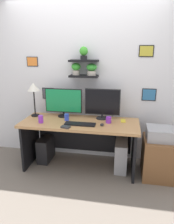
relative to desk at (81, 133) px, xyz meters
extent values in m
plane|color=#70665B|center=(0.00, -0.06, -0.54)|extent=(8.00, 8.00, 0.00)
cube|color=silver|center=(0.00, 0.38, 0.81)|extent=(4.40, 0.04, 2.70)
cube|color=black|center=(0.00, 0.26, 0.84)|extent=(0.44, 0.20, 0.03)
cube|color=black|center=(0.00, 0.26, 1.07)|extent=(0.44, 0.20, 0.03)
cylinder|color=#B2A899|center=(-0.12, 0.26, 0.89)|extent=(0.11, 0.11, 0.07)
ellipsoid|color=green|center=(-0.12, 0.26, 0.98)|extent=(0.14, 0.14, 0.11)
cylinder|color=#B2A899|center=(0.12, 0.26, 0.89)|extent=(0.13, 0.13, 0.07)
ellipsoid|color=green|center=(0.12, 0.26, 0.98)|extent=(0.16, 0.16, 0.11)
cylinder|color=black|center=(0.00, 0.26, 1.12)|extent=(0.10, 0.10, 0.06)
ellipsoid|color=green|center=(0.00, 0.26, 1.21)|extent=(0.13, 0.13, 0.13)
cube|color=#2D2D33|center=(-0.87, 0.36, 1.05)|extent=(0.19, 0.02, 0.16)
cube|color=orange|center=(-0.87, 0.35, 1.05)|extent=(0.17, 0.00, 0.13)
cube|color=black|center=(-0.63, 0.36, 0.53)|extent=(0.20, 0.02, 0.19)
cube|color=#4C4C56|center=(-0.63, 0.35, 0.53)|extent=(0.17, 0.00, 0.16)
cube|color=black|center=(1.00, 0.36, 0.57)|extent=(0.21, 0.02, 0.19)
cube|color=teal|center=(1.00, 0.35, 0.57)|extent=(0.19, 0.00, 0.17)
cube|color=black|center=(0.91, 0.36, 1.21)|extent=(0.21, 0.02, 0.17)
cube|color=gold|center=(0.91, 0.35, 1.21)|extent=(0.19, 0.00, 0.14)
cube|color=tan|center=(0.00, -0.06, 0.19)|extent=(1.74, 0.68, 0.04)
cube|color=black|center=(-0.81, -0.06, -0.19)|extent=(0.04, 0.62, 0.71)
cube|color=black|center=(0.81, -0.06, -0.19)|extent=(0.04, 0.62, 0.71)
cube|color=black|center=(0.00, 0.24, -0.15)|extent=(1.54, 0.02, 0.50)
cylinder|color=black|center=(-0.31, 0.15, 0.21)|extent=(0.18, 0.18, 0.02)
cylinder|color=black|center=(-0.31, 0.15, 0.25)|extent=(0.03, 0.03, 0.07)
cube|color=black|center=(-0.31, 0.16, 0.46)|extent=(0.59, 0.02, 0.38)
cube|color=#198C4C|center=(-0.31, 0.15, 0.46)|extent=(0.57, 0.00, 0.35)
cylinder|color=black|center=(0.31, 0.15, 0.21)|extent=(0.18, 0.18, 0.02)
cylinder|color=black|center=(0.31, 0.15, 0.25)|extent=(0.03, 0.03, 0.06)
cube|color=black|center=(0.31, 0.16, 0.47)|extent=(0.54, 0.02, 0.40)
cube|color=black|center=(0.31, 0.15, 0.47)|extent=(0.51, 0.00, 0.38)
cube|color=black|center=(0.03, -0.18, 0.22)|extent=(0.44, 0.14, 0.02)
ellipsoid|color=black|center=(0.34, -0.16, 0.22)|extent=(0.06, 0.09, 0.03)
cylinder|color=black|center=(-0.77, 0.10, 0.22)|extent=(0.13, 0.13, 0.02)
cylinder|color=black|center=(-0.77, 0.10, 0.42)|extent=(0.02, 0.02, 0.39)
cone|color=silver|center=(-0.77, 0.10, 0.68)|extent=(0.19, 0.19, 0.13)
cube|color=yellow|center=(0.63, 0.09, 0.21)|extent=(0.08, 0.14, 0.01)
cylinder|color=purple|center=(0.42, -0.03, 0.25)|extent=(0.08, 0.08, 0.09)
cylinder|color=blue|center=(-0.21, -0.03, 0.26)|extent=(0.07, 0.07, 0.10)
cube|color=#2D2D33|center=(-0.14, -0.34, 0.22)|extent=(0.13, 0.10, 0.02)
cylinder|color=purple|center=(-0.55, -0.20, 0.26)|extent=(0.07, 0.07, 0.11)
cube|color=brown|center=(1.16, -0.09, -0.26)|extent=(0.44, 0.50, 0.57)
cube|color=#9E9EA3|center=(1.16, -0.09, 0.12)|extent=(0.38, 0.34, 0.17)
cube|color=black|center=(-0.61, 0.06, -0.35)|extent=(0.18, 0.40, 0.39)
cube|color=#99999E|center=(0.63, -0.01, -0.32)|extent=(0.18, 0.40, 0.45)
camera|label=1|loc=(0.65, -2.97, 1.25)|focal=34.13mm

